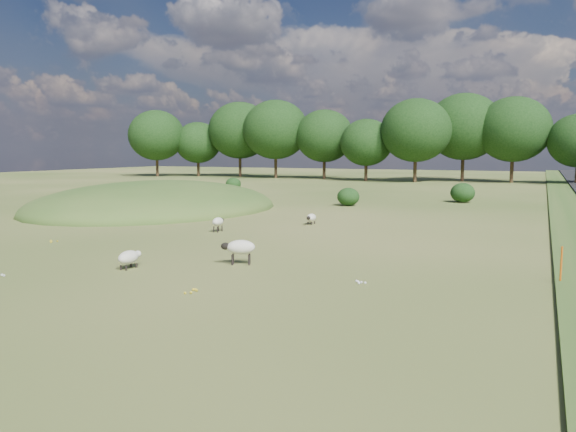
% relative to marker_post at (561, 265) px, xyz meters
% --- Properties ---
extents(ground, '(160.00, 160.00, 0.00)m').
position_rel_marker_post_xyz_m(ground, '(-13.75, 21.38, -0.60)').
color(ground, '#315119').
rests_on(ground, ground).
extents(mound, '(16.00, 20.00, 4.00)m').
position_rel_marker_post_xyz_m(mound, '(-25.75, 13.38, -0.60)').
color(mound, '#33561E').
rests_on(mound, ground).
extents(treeline, '(96.28, 14.66, 11.70)m').
position_rel_marker_post_xyz_m(treeline, '(-14.81, 56.82, 5.97)').
color(treeline, black).
rests_on(treeline, ground).
extents(shrubs, '(25.34, 12.39, 1.57)m').
position_rel_marker_post_xyz_m(shrubs, '(-14.82, 26.67, 0.12)').
color(shrubs, black).
rests_on(shrubs, ground).
extents(marker_post, '(0.06, 0.06, 1.20)m').
position_rel_marker_post_xyz_m(marker_post, '(0.00, 0.00, 0.00)').
color(marker_post, '#D8590C').
rests_on(marker_post, ground).
extents(sheep_0, '(0.51, 1.04, 0.74)m').
position_rel_marker_post_xyz_m(sheep_0, '(-15.66, 5.35, -0.08)').
color(sheep_0, '#BEB89D').
rests_on(sheep_0, ground).
extents(sheep_1, '(0.49, 1.05, 0.61)m').
position_rel_marker_post_xyz_m(sheep_1, '(-12.41, 9.98, -0.22)').
color(sheep_1, '#BEB89D').
rests_on(sheep_1, ground).
extents(sheep_3, '(1.30, 0.92, 0.91)m').
position_rel_marker_post_xyz_m(sheep_3, '(-10.58, -1.44, 0.03)').
color(sheep_3, '#BEB89D').
rests_on(sheep_3, ground).
extents(sheep_4, '(0.51, 1.13, 0.65)m').
position_rel_marker_post_xyz_m(sheep_4, '(-13.77, -3.69, -0.19)').
color(sheep_4, '#BEB89D').
rests_on(sheep_4, ground).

